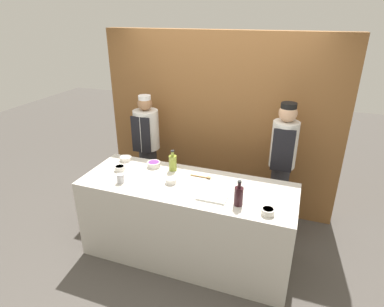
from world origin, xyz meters
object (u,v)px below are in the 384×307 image
sauce_bowl_purple (154,164)px  bottle_oil (173,162)px  cutting_board (213,196)px  sauce_bowl_white (171,180)px  sauce_bowl_yellow (268,211)px  chef_left (147,148)px  cup_steel (121,178)px  chef_right (282,164)px  sauce_bowl_green (120,168)px  sauce_bowl_brown (126,158)px  wooden_spoon (203,177)px  bottle_wine (239,196)px

sauce_bowl_purple → bottle_oil: bottle_oil is taller
cutting_board → sauce_bowl_white: bearing=167.5°
sauce_bowl_yellow → bottle_oil: bearing=155.5°
sauce_bowl_purple → chef_left: 0.71m
cup_steel → chef_right: chef_right is taller
sauce_bowl_yellow → chef_left: (-1.78, 1.11, -0.09)m
sauce_bowl_purple → chef_left: size_ratio=0.09×
sauce_bowl_green → sauce_bowl_white: 0.67m
sauce_bowl_yellow → chef_left: bearing=148.0°
sauce_bowl_green → sauce_bowl_yellow: bearing=-10.1°
sauce_bowl_brown → bottle_oil: bearing=-3.8°
cup_steel → wooden_spoon: 0.89m
sauce_bowl_green → cup_steel: (0.16, -0.24, 0.02)m
sauce_bowl_white → chef_left: chef_left is taller
sauce_bowl_white → chef_left: (-0.73, 0.88, -0.09)m
wooden_spoon → chef_right: (0.77, 0.65, -0.01)m
chef_left → bottle_oil: bearing=-43.0°
cutting_board → chef_left: chef_left is taller
chef_left → chef_right: chef_right is taller
wooden_spoon → sauce_bowl_green: bearing=-170.7°
chef_right → wooden_spoon: bearing=-139.9°
sauce_bowl_white → sauce_bowl_yellow: 1.07m
chef_left → sauce_bowl_yellow: bearing=-32.0°
sauce_bowl_white → chef_left: bearing=129.9°
wooden_spoon → sauce_bowl_brown: bearing=174.4°
sauce_bowl_brown → sauce_bowl_green: sauce_bowl_green is taller
cutting_board → cup_steel: bearing=-176.6°
sauce_bowl_yellow → chef_left: chef_left is taller
sauce_bowl_yellow → cup_steel: cup_steel is taller
chef_left → sauce_bowl_purple: bearing=-56.4°
sauce_bowl_purple → sauce_bowl_green: bearing=-145.8°
bottle_wine → wooden_spoon: bottle_wine is taller
sauce_bowl_white → wooden_spoon: 0.37m
bottle_oil → sauce_bowl_brown: bearing=176.2°
sauce_bowl_purple → sauce_bowl_brown: 0.40m
chef_right → sauce_bowl_purple: bearing=-157.2°
sauce_bowl_green → chef_right: size_ratio=0.07×
sauce_bowl_white → bottle_wine: bottle_wine is taller
sauce_bowl_white → chef_left: size_ratio=0.07×
sauce_bowl_yellow → bottle_wine: (-0.28, 0.06, 0.07)m
cutting_board → wooden_spoon: (-0.21, 0.34, 0.00)m
sauce_bowl_yellow → bottle_oil: size_ratio=0.49×
sauce_bowl_brown → wooden_spoon: size_ratio=0.58×
sauce_bowl_yellow → bottle_oil: (-1.14, 0.52, 0.06)m
sauce_bowl_brown → wooden_spoon: 1.04m
cutting_board → bottle_oil: (-0.60, 0.40, 0.09)m
sauce_bowl_white → sauce_bowl_yellow: (1.04, -0.23, 0.00)m
sauce_bowl_green → chef_left: bearing=94.8°
chef_right → cutting_board: bearing=-119.6°
bottle_oil → sauce_bowl_purple: bearing=179.0°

